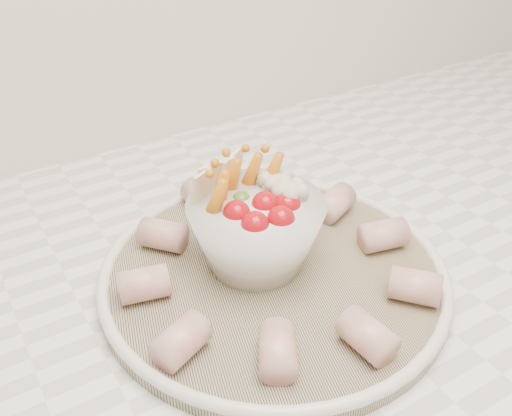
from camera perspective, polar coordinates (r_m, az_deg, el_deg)
serving_platter at (r=0.58m, az=1.79°, el=-6.50°), size 0.43×0.43×0.02m
veggie_bowl at (r=0.56m, az=-0.01°, el=-1.96°), size 0.14×0.14×0.11m
cured_meat_rolls at (r=0.57m, az=1.76°, el=-5.01°), size 0.30×0.31×0.03m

